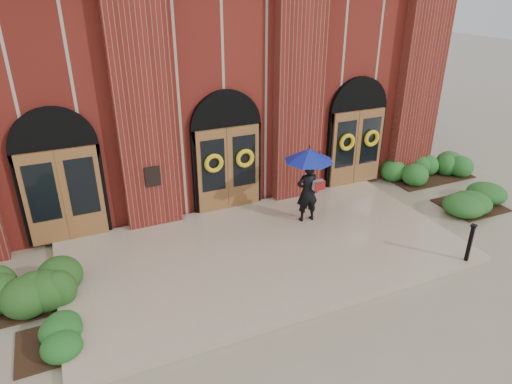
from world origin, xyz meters
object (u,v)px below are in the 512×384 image
hedge_wall_left (44,283)px  man_with_umbrella (308,171)px  metal_post (470,242)px  hedge_wall_right (432,169)px

hedge_wall_left → man_with_umbrella: bearing=4.7°
metal_post → hedge_wall_left: (-9.50, 2.85, -0.28)m
man_with_umbrella → hedge_wall_left: 7.06m
man_with_umbrella → hedge_wall_left: bearing=9.1°
metal_post → hedge_wall_left: 9.92m
man_with_umbrella → hedge_wall_right: bearing=-164.5°
man_with_umbrella → metal_post: bearing=131.3°
hedge_wall_left → metal_post: bearing=-16.7°
metal_post → hedge_wall_right: bearing=55.3°
metal_post → hedge_wall_right: 5.54m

